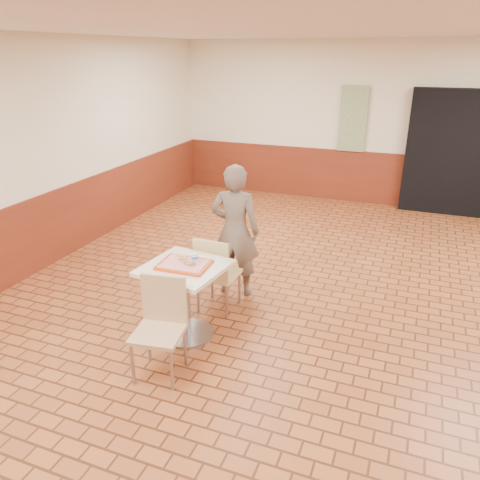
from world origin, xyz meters
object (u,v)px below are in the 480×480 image
(chair_main_back, at_px, (216,271))
(paper_cup, at_px, (195,257))
(serving_tray, at_px, (184,265))
(chair_main_front, at_px, (161,322))
(long_john_donut, at_px, (189,263))
(customer, at_px, (235,231))
(main_table, at_px, (185,289))
(ring_donut, at_px, (182,257))

(chair_main_back, relative_size, paper_cup, 10.73)
(serving_tray, xyz_separation_m, paper_cup, (0.08, 0.08, 0.06))
(chair_main_front, bearing_deg, long_john_donut, 81.16)
(customer, xyz_separation_m, long_john_donut, (-0.06, -1.08, 0.05))
(customer, bearing_deg, main_table, 76.60)
(customer, distance_m, long_john_donut, 1.08)
(chair_main_front, relative_size, customer, 0.57)
(chair_main_front, xyz_separation_m, long_john_donut, (0.00, 0.59, 0.33))
(main_table, xyz_separation_m, paper_cup, (0.08, 0.08, 0.34))
(paper_cup, bearing_deg, customer, 88.03)
(customer, bearing_deg, long_john_donut, 79.71)
(customer, xyz_separation_m, ring_donut, (-0.18, -0.98, 0.04))
(long_john_donut, bearing_deg, main_table, 175.38)
(main_table, bearing_deg, ring_donut, 126.62)
(customer, bearing_deg, ring_donut, 72.17)
(chair_main_back, distance_m, long_john_donut, 0.67)
(customer, bearing_deg, serving_tray, 76.60)
(main_table, xyz_separation_m, chair_main_back, (0.08, 0.57, -0.03))
(ring_donut, distance_m, long_john_donut, 0.16)
(chair_main_front, relative_size, long_john_donut, 6.65)
(chair_main_back, height_order, long_john_donut, chair_main_back)
(serving_tray, height_order, paper_cup, paper_cup)
(ring_donut, height_order, paper_cup, paper_cup)
(chair_main_front, relative_size, paper_cup, 10.96)
(chair_main_back, xyz_separation_m, paper_cup, (-0.00, -0.49, 0.37))
(main_table, height_order, chair_main_front, chair_main_front)
(main_table, distance_m, paper_cup, 0.35)
(chair_main_front, relative_size, chair_main_back, 1.02)
(long_john_donut, bearing_deg, ring_donut, 142.76)
(ring_donut, bearing_deg, serving_tray, -53.38)
(chair_main_front, relative_size, serving_tray, 1.90)
(ring_donut, bearing_deg, chair_main_back, 72.74)
(chair_main_back, xyz_separation_m, customer, (0.03, 0.50, 0.30))
(customer, height_order, paper_cup, customer)
(customer, relative_size, ring_donut, 17.44)
(main_table, relative_size, chair_main_back, 0.88)
(chair_main_front, bearing_deg, main_table, 86.80)
(serving_tray, relative_size, long_john_donut, 3.51)
(chair_main_front, height_order, serving_tray, chair_main_front)
(main_table, bearing_deg, customer, 83.87)
(chair_main_front, height_order, customer, customer)
(chair_main_front, bearing_deg, paper_cup, 79.26)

